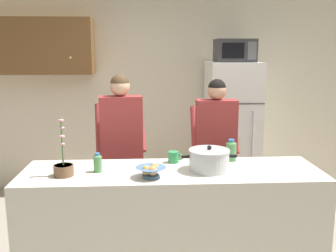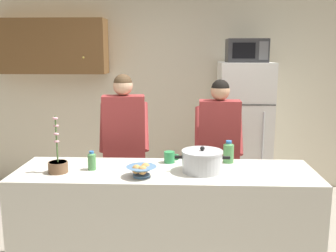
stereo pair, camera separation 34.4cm
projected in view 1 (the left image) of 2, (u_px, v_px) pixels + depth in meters
The scene contains 12 objects.
back_wall_unit at pixel (142, 86), 5.13m from camera, with size 6.00×0.48×2.60m.
kitchen_island at pixel (172, 224), 3.11m from camera, with size 2.37×0.68×0.92m, color silver.
refrigerator at pixel (232, 130), 4.89m from camera, with size 0.64×0.68×1.72m.
microwave at pixel (235, 51), 4.68m from camera, with size 0.48×0.37×0.28m.
person_near_pot at pixel (121, 137), 3.76m from camera, with size 0.54×0.46×1.63m.
person_by_sink at pixel (216, 139), 3.83m from camera, with size 0.49×0.41×1.58m.
cooking_pot at pixel (209, 160), 3.00m from camera, with size 0.43×0.32×0.21m.
coffee_mug at pixel (174, 157), 3.22m from camera, with size 0.13×0.09×0.10m.
bread_bowl at pixel (151, 171), 2.83m from camera, with size 0.23×0.23×0.10m.
bottle_near_edge at pixel (98, 163), 2.96m from camera, with size 0.07×0.07×0.15m.
bottle_mid_counter at pixel (231, 150), 3.26m from camera, with size 0.09×0.09×0.19m.
potted_orchid at pixel (64, 168), 2.87m from camera, with size 0.15×0.15×0.45m.
Camera 1 is at (-0.20, -2.89, 1.84)m, focal length 40.68 mm.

